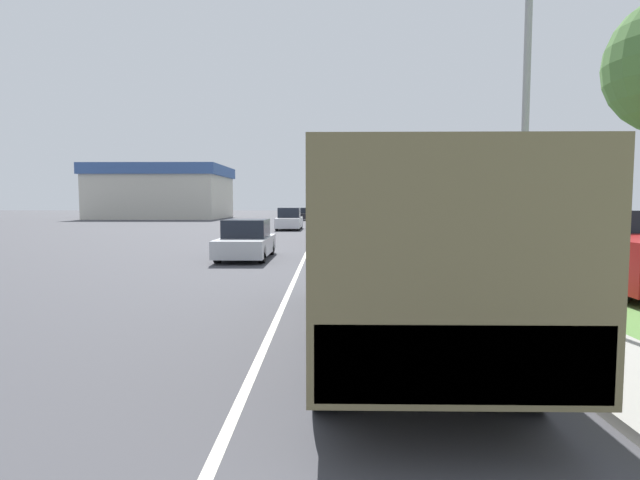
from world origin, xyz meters
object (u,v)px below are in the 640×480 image
(car_farthest_ahead, at_px, (307,215))
(car_second_ahead, at_px, (349,230))
(military_truck, at_px, (396,241))
(car_third_ahead, at_px, (289,220))
(car_nearest_ahead, at_px, (246,241))
(pickup_truck, at_px, (608,251))
(lamp_post, at_px, (514,108))
(car_fourth_ahead, at_px, (336,217))

(car_farthest_ahead, bearing_deg, car_second_ahead, -83.56)
(car_second_ahead, xyz_separation_m, car_farthest_ahead, (-3.64, 32.22, 0.02))
(military_truck, xyz_separation_m, car_third_ahead, (-4.05, 30.90, -0.77))
(car_nearest_ahead, distance_m, pickup_truck, 11.70)
(car_third_ahead, bearing_deg, car_farthest_ahead, 88.60)
(car_second_ahead, height_order, car_farthest_ahead, car_farthest_ahead)
(car_nearest_ahead, distance_m, car_farthest_ahead, 40.08)
(car_farthest_ahead, height_order, lamp_post, lamp_post)
(car_fourth_ahead, height_order, car_farthest_ahead, car_fourth_ahead)
(car_nearest_ahead, bearing_deg, car_second_ahead, 62.11)
(car_fourth_ahead, xyz_separation_m, car_farthest_ahead, (-3.21, 9.15, -0.01))
(car_farthest_ahead, relative_size, lamp_post, 0.68)
(military_truck, xyz_separation_m, car_fourth_ahead, (-0.34, 41.96, -0.85))
(car_farthest_ahead, distance_m, pickup_truck, 47.17)
(car_third_ahead, relative_size, pickup_truck, 0.90)
(car_third_ahead, bearing_deg, car_fourth_ahead, 71.46)
(car_second_ahead, xyz_separation_m, lamp_post, (2.51, -16.44, 3.28))
(pickup_truck, bearing_deg, car_fourth_ahead, 99.52)
(car_third_ahead, xyz_separation_m, car_farthest_ahead, (0.49, 20.21, -0.09))
(military_truck, height_order, car_second_ahead, military_truck)
(pickup_truck, bearing_deg, lamp_post, -143.31)
(car_nearest_ahead, relative_size, car_third_ahead, 0.90)
(car_nearest_ahead, bearing_deg, car_fourth_ahead, 83.11)
(pickup_truck, height_order, lamp_post, lamp_post)
(military_truck, bearing_deg, lamp_post, 43.38)
(car_fourth_ahead, xyz_separation_m, lamp_post, (2.94, -39.51, 3.26))
(car_second_ahead, bearing_deg, military_truck, -90.23)
(car_second_ahead, relative_size, car_fourth_ahead, 1.08)
(car_third_ahead, height_order, car_fourth_ahead, car_third_ahead)
(lamp_post, bearing_deg, pickup_truck, 36.69)
(car_nearest_ahead, relative_size, lamp_post, 0.67)
(pickup_truck, bearing_deg, car_nearest_ahead, 148.34)
(car_nearest_ahead, bearing_deg, lamp_post, -52.14)
(car_second_ahead, relative_size, pickup_truck, 0.83)
(car_nearest_ahead, xyz_separation_m, pickup_truck, (9.95, -6.14, 0.24))
(car_fourth_ahead, relative_size, car_farthest_ahead, 0.94)
(pickup_truck, distance_m, lamp_post, 5.09)
(car_nearest_ahead, bearing_deg, military_truck, -69.70)
(military_truck, distance_m, pickup_truck, 7.67)
(car_second_ahead, height_order, lamp_post, lamp_post)
(car_nearest_ahead, xyz_separation_m, car_second_ahead, (4.16, 7.85, -0.02))
(military_truck, relative_size, car_farthest_ahead, 1.81)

